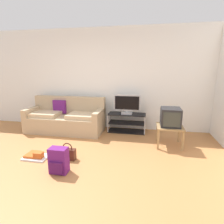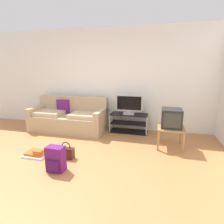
% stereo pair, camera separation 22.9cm
% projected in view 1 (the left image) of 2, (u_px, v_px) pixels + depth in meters
% --- Properties ---
extents(ground_plane, '(9.00, 9.80, 0.02)m').
position_uv_depth(ground_plane, '(61.00, 170.00, 3.05)').
color(ground_plane, '#B27542').
extents(wall_back, '(9.00, 0.10, 2.70)m').
position_uv_depth(wall_back, '(98.00, 79.00, 5.08)').
color(wall_back, white).
rests_on(wall_back, ground_plane).
extents(couch, '(2.00, 0.86, 0.89)m').
position_uv_depth(couch, '(66.00, 119.00, 4.92)').
color(couch, tan).
rests_on(couch, ground_plane).
extents(tv_stand, '(0.98, 0.42, 0.49)m').
position_uv_depth(tv_stand, '(127.00, 123.00, 4.86)').
color(tv_stand, black).
rests_on(tv_stand, ground_plane).
extents(flat_tv, '(0.68, 0.22, 0.50)m').
position_uv_depth(flat_tv, '(127.00, 105.00, 4.72)').
color(flat_tv, '#B2B2B7').
rests_on(flat_tv, tv_stand).
extents(side_table, '(0.54, 0.54, 0.45)m').
position_uv_depth(side_table, '(170.00, 129.00, 3.93)').
color(side_table, '#9E7A4C').
rests_on(side_table, ground_plane).
extents(crt_tv, '(0.41, 0.44, 0.39)m').
position_uv_depth(crt_tv, '(170.00, 117.00, 3.89)').
color(crt_tv, '#232326').
rests_on(crt_tv, side_table).
extents(backpack, '(0.29, 0.25, 0.42)m').
position_uv_depth(backpack, '(59.00, 161.00, 2.93)').
color(backpack, '#661E70').
rests_on(backpack, ground_plane).
extents(handbag, '(0.29, 0.12, 0.33)m').
position_uv_depth(handbag, '(68.00, 154.00, 3.37)').
color(handbag, '#4C2319').
rests_on(handbag, ground_plane).
extents(floor_tray, '(0.45, 0.33, 0.14)m').
position_uv_depth(floor_tray, '(36.00, 156.00, 3.44)').
color(floor_tray, silver).
rests_on(floor_tray, ground_plane).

